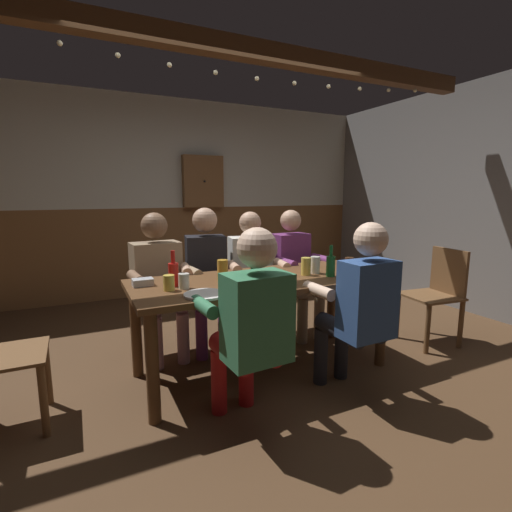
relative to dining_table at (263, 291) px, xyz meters
The scene contains 27 objects.
ground_plane 0.65m from the dining_table, 90.00° to the right, with size 6.82×6.82×0.00m, color #4C331E.
back_wall_upper 2.98m from the dining_table, 90.00° to the left, with size 5.69×0.12×1.44m, color beige.
back_wall_wainscot 2.70m from the dining_table, 90.00° to the left, with size 5.69×0.12×1.19m, color brown.
side_wall_concrete 2.98m from the dining_table, ahead, with size 0.12×5.39×2.63m, color gray.
ceiling_beam 1.97m from the dining_table, 90.00° to the left, with size 5.12×0.14×0.16m, color brown.
dining_table is the anchor object (origin of this frame).
person_0 0.93m from the dining_table, 135.55° to the left, with size 0.56×0.55×1.23m.
person_1 0.69m from the dining_table, 109.87° to the left, with size 0.53×0.58×1.26m.
person_2 0.67m from the dining_table, 71.75° to the left, with size 0.57×0.58×1.21m.
person_3 0.92m from the dining_table, 43.20° to the left, with size 0.50×0.54×1.22m.
person_4 0.76m from the dining_table, 121.75° to the right, with size 0.51×0.55×1.21m.
person_5 0.74m from the dining_table, 58.13° to the right, with size 0.49×0.51×1.21m.
chair_empty_near_right 1.74m from the dining_table, ahead, with size 0.48×0.48×0.88m.
condiment_caddy 0.89m from the dining_table, behind, with size 0.14×0.10×0.05m, color #B2B7BC.
plate_0 0.63m from the dining_table, 152.82° to the right, with size 0.27×0.27×0.01m, color white.
bottle_0 0.56m from the dining_table, 19.54° to the right, with size 0.07×0.07×0.24m.
bottle_1 0.70m from the dining_table, behind, with size 0.07×0.07×0.25m.
bottle_2 0.36m from the dining_table, 128.60° to the right, with size 0.05×0.05×0.30m.
pint_glass_0 0.80m from the dining_table, ahead, with size 0.07×0.07×0.11m, color #4C2D19.
pint_glass_1 0.75m from the dining_table, behind, with size 0.07×0.07×0.10m, color #E5C64C.
pint_glass_2 0.65m from the dining_table, behind, with size 0.07×0.07×0.10m, color white.
pint_glass_3 0.36m from the dining_table, 169.60° to the left, with size 0.08×0.08×0.15m, color gold.
pint_glass_4 0.93m from the dining_table, 15.52° to the right, with size 0.08×0.08×0.12m, color #E5C64C.
pint_glass_5 0.49m from the dining_table, ahead, with size 0.08×0.08×0.14m, color white.
pint_glass_6 0.40m from the dining_table, ahead, with size 0.08×0.08×0.14m, color #E5C64C.
wall_dart_cabinet 2.75m from the dining_table, 81.87° to the left, with size 0.56×0.15×0.70m.
string_lights 1.78m from the dining_table, 90.00° to the left, with size 4.02×0.04×0.14m.
Camera 1 is at (-1.26, -2.44, 1.39)m, focal length 26.34 mm.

